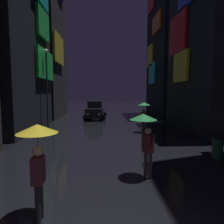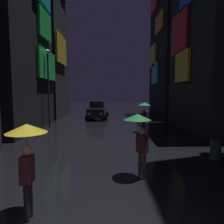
{
  "view_description": "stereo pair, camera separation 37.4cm",
  "coord_description": "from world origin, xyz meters",
  "px_view_note": "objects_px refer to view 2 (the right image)",
  "views": [
    {
      "loc": [
        -0.62,
        -2.04,
        2.81
      ],
      "look_at": [
        0.0,
        11.46,
        1.49
      ],
      "focal_mm": 32.0,
      "sensor_mm": 36.0,
      "label": 1
    },
    {
      "loc": [
        -0.25,
        -2.05,
        2.81
      ],
      "look_at": [
        0.0,
        11.46,
        1.49
      ],
      "focal_mm": 32.0,
      "sensor_mm": 36.0,
      "label": 2
    }
  ],
  "objects_px": {
    "pedestrian_far_right_yellow": "(27,144)",
    "pedestrian_foreground_right_green": "(144,109)",
    "trash_bin": "(216,148)",
    "car_distant": "(97,110)",
    "streetlamp_left_far": "(48,80)",
    "pedestrian_midstreet_centre_green": "(139,128)"
  },
  "relations": [
    {
      "from": "pedestrian_far_right_yellow",
      "to": "streetlamp_left_far",
      "type": "height_order",
      "value": "streetlamp_left_far"
    },
    {
      "from": "pedestrian_far_right_yellow",
      "to": "trash_bin",
      "type": "xyz_separation_m",
      "value": [
        6.35,
        3.82,
        -1.2
      ]
    },
    {
      "from": "pedestrian_midstreet_centre_green",
      "to": "car_distant",
      "type": "bearing_deg",
      "value": 98.35
    },
    {
      "from": "pedestrian_midstreet_centre_green",
      "to": "pedestrian_foreground_right_green",
      "type": "relative_size",
      "value": 1.0
    },
    {
      "from": "car_distant",
      "to": "streetlamp_left_far",
      "type": "relative_size",
      "value": 0.69
    },
    {
      "from": "pedestrian_midstreet_centre_green",
      "to": "streetlamp_left_far",
      "type": "height_order",
      "value": "streetlamp_left_far"
    },
    {
      "from": "pedestrian_far_right_yellow",
      "to": "trash_bin",
      "type": "height_order",
      "value": "pedestrian_far_right_yellow"
    },
    {
      "from": "pedestrian_far_right_yellow",
      "to": "car_distant",
      "type": "distance_m",
      "value": 16.77
    },
    {
      "from": "pedestrian_midstreet_centre_green",
      "to": "pedestrian_foreground_right_green",
      "type": "height_order",
      "value": "same"
    },
    {
      "from": "pedestrian_midstreet_centre_green",
      "to": "pedestrian_foreground_right_green",
      "type": "bearing_deg",
      "value": 78.54
    },
    {
      "from": "pedestrian_foreground_right_green",
      "to": "streetlamp_left_far",
      "type": "xyz_separation_m",
      "value": [
        -7.26,
        2.17,
        2.13
      ]
    },
    {
      "from": "pedestrian_far_right_yellow",
      "to": "streetlamp_left_far",
      "type": "distance_m",
      "value": 12.23
    },
    {
      "from": "pedestrian_midstreet_centre_green",
      "to": "pedestrian_far_right_yellow",
      "type": "distance_m",
      "value": 3.48
    },
    {
      "from": "pedestrian_midstreet_centre_green",
      "to": "pedestrian_foreground_right_green",
      "type": "distance_m",
      "value": 7.6
    },
    {
      "from": "car_distant",
      "to": "pedestrian_foreground_right_green",
      "type": "bearing_deg",
      "value": -63.13
    },
    {
      "from": "trash_bin",
      "to": "pedestrian_far_right_yellow",
      "type": "bearing_deg",
      "value": -148.97
    },
    {
      "from": "pedestrian_far_right_yellow",
      "to": "pedestrian_foreground_right_green",
      "type": "bearing_deg",
      "value": 65.59
    },
    {
      "from": "pedestrian_foreground_right_green",
      "to": "car_distant",
      "type": "distance_m",
      "value": 8.14
    },
    {
      "from": "pedestrian_far_right_yellow",
      "to": "car_distant",
      "type": "xyz_separation_m",
      "value": [
        0.65,
        16.74,
        -0.74
      ]
    },
    {
      "from": "pedestrian_foreground_right_green",
      "to": "trash_bin",
      "type": "xyz_separation_m",
      "value": [
        2.04,
        -5.69,
        -1.2
      ]
    },
    {
      "from": "car_distant",
      "to": "trash_bin",
      "type": "relative_size",
      "value": 4.55
    },
    {
      "from": "pedestrian_midstreet_centre_green",
      "to": "trash_bin",
      "type": "xyz_separation_m",
      "value": [
        3.55,
        1.76,
        -1.2
      ]
    }
  ]
}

